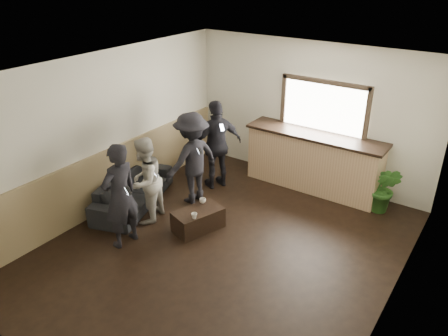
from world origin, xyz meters
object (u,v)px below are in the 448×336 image
Objects in this scene: bar_counter at (314,158)px; coffee_table at (198,220)px; person_d at (217,145)px; potted_plant at (385,189)px; sofa at (133,190)px; cup_a at (203,201)px; person_a at (120,196)px; person_c at (192,158)px; person_b at (145,181)px; cup_b at (194,216)px.

bar_counter reaches higher than coffee_table.
potted_plant is at bearing 134.08° from person_d.
coffee_table is 1.75m from person_d.
sofa is at bearing -179.40° from coffee_table.
person_d is (-0.64, 1.46, 0.70)m from coffee_table.
cup_a is 1.46m from person_a.
coffee_table is 0.47× the size of person_c.
person_c reaches higher than person_b.
sofa is 1.25m from person_c.
sofa is at bearing -35.67° from person_c.
sofa is 17.62× the size of cup_a.
person_c is at bearing -132.84° from bar_counter.
cup_a is 1.03m from person_b.
person_d is at bearing 157.09° from person_b.
potted_plant is 4.20m from person_b.
bar_counter is 3.32m from person_b.
cup_b is 0.11× the size of potted_plant.
bar_counter is 1.77× the size of person_b.
cup_b is at bearing -65.69° from coffee_table.
bar_counter is 1.57× the size of person_a.
person_b is at bearing -131.03° from sofa.
person_a is (-0.84, -0.75, 0.45)m from cup_b.
cup_a is 1.15× the size of cup_b.
person_a reaches higher than sofa.
bar_counter is 2.69m from coffee_table.
person_a is at bearing -133.51° from potted_plant.
potted_plant reaches higher than coffee_table.
person_b is at bearing -148.91° from cup_a.
person_c is at bearing 25.67° from person_d.
bar_counter is at bearing 65.29° from cup_a.
bar_counter is at bearing 69.03° from coffee_table.
sofa is (-2.45, -2.50, -0.35)m from bar_counter.
potted_plant is (2.29, 2.54, 0.05)m from cup_b.
bar_counter is 3.51m from sofa.
person_a is (-1.69, -3.46, 0.22)m from bar_counter.
cup_b is 3.42m from potted_plant.
potted_plant is at bearing 141.07° from person_a.
cup_b is 0.06× the size of person_a.
cup_a is at bearing -98.13° from sofa.
bar_counter is at bearing -62.86° from sofa.
person_d is at bearing 113.71° from cup_b.
cup_b is at bearing -68.72° from cup_a.
cup_b is at bearing 51.61° from person_c.
cup_a is at bearing 107.14° from person_b.
person_a is 0.75m from person_b.
person_d reaches higher than sofa.
cup_a is at bearing 63.22° from person_c.
bar_counter is 2.47m from cup_a.
coffee_table is at bearing 92.01° from person_b.
bar_counter is 1.38× the size of sofa.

